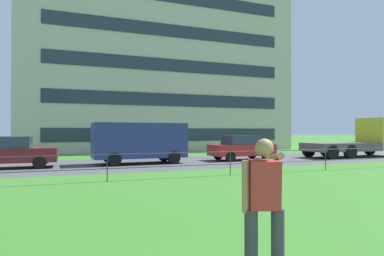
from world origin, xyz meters
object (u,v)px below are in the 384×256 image
object	(u,v)px
car_maroon_left	(12,152)
car_red_center	(241,148)
flatbed_truck_far_right	(364,139)
apartment_building_background	(157,58)
panel_van_right	(140,141)
person_thrower	(264,203)

from	to	relation	value
car_maroon_left	car_red_center	bearing A→B (deg)	0.50
flatbed_truck_far_right	apartment_building_background	distance (m)	20.33
car_maroon_left	flatbed_truck_far_right	bearing A→B (deg)	-0.98
panel_van_right	car_red_center	bearing A→B (deg)	-0.03
person_thrower	car_maroon_left	distance (m)	15.46
panel_van_right	apartment_building_background	bearing A→B (deg)	71.44
panel_van_right	car_red_center	xyz separation A→B (m)	(6.37, -0.00, -0.49)
car_maroon_left	car_red_center	xyz separation A→B (m)	(12.61, 0.11, 0.00)
panel_van_right	apartment_building_background	world-z (taller)	apartment_building_background
flatbed_truck_far_right	car_maroon_left	bearing A→B (deg)	179.02
panel_van_right	flatbed_truck_far_right	distance (m)	15.96
person_thrower	car_maroon_left	size ratio (longest dim) A/B	0.42
car_maroon_left	car_red_center	world-z (taller)	same
panel_van_right	flatbed_truck_far_right	world-z (taller)	flatbed_truck_far_right
car_maroon_left	apartment_building_background	world-z (taller)	apartment_building_background
car_maroon_left	car_red_center	size ratio (longest dim) A/B	1.00
person_thrower	car_red_center	xyz separation A→B (m)	(8.01, 14.87, -0.13)
car_red_center	flatbed_truck_far_right	bearing A→B (deg)	-2.92
person_thrower	panel_van_right	size ratio (longest dim) A/B	0.33
panel_van_right	apartment_building_background	size ratio (longest dim) A/B	0.20
car_maroon_left	car_red_center	distance (m)	12.61
car_maroon_left	panel_van_right	size ratio (longest dim) A/B	0.80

